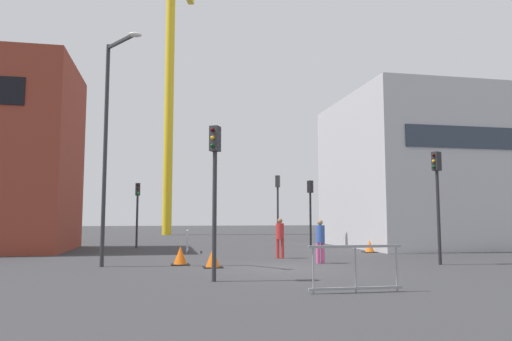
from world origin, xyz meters
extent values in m
plane|color=#333335|center=(0.00, 0.00, 0.00)|extent=(160.00, 160.00, 0.00)
cube|color=black|center=(-10.88, 7.10, 7.44)|extent=(1.10, 0.06, 1.30)
cube|color=#B7B7BC|center=(13.19, 10.24, 4.39)|extent=(13.64, 9.98, 8.77)
cube|color=#2D3847|center=(13.19, 5.21, 5.69)|extent=(11.46, 0.08, 1.10)
cylinder|color=yellow|center=(-3.60, 31.50, 13.66)|extent=(0.90, 0.90, 27.31)
cylinder|color=#2D2D30|center=(-6.11, 1.72, 3.98)|extent=(0.14, 0.14, 7.96)
cube|color=#2D2D30|center=(-5.60, 0.97, 7.86)|extent=(1.11, 1.57, 0.10)
ellipsoid|color=silver|center=(-5.09, 0.21, 7.84)|extent=(0.44, 0.24, 0.16)
cylinder|color=black|center=(4.29, 10.53, 1.56)|extent=(0.12, 0.12, 3.12)
cube|color=black|center=(4.29, 10.53, 3.47)|extent=(0.34, 0.36, 0.70)
sphere|color=red|center=(4.21, 10.68, 3.69)|extent=(0.11, 0.11, 0.11)
sphere|color=#3C2905|center=(4.21, 10.68, 3.47)|extent=(0.11, 0.11, 0.11)
sphere|color=#07330F|center=(4.21, 10.68, 3.25)|extent=(0.11, 0.11, 0.11)
cylinder|color=#2D2D30|center=(-5.45, 11.77, 1.46)|extent=(0.12, 0.12, 2.93)
cube|color=#2D2D30|center=(-5.45, 11.77, 3.28)|extent=(0.28, 0.32, 0.70)
sphere|color=#390605|center=(-5.42, 11.60, 3.50)|extent=(0.11, 0.11, 0.11)
sphere|color=#3C2905|center=(-5.42, 11.60, 3.28)|extent=(0.11, 0.11, 0.11)
sphere|color=green|center=(-5.42, 11.60, 3.06)|extent=(0.11, 0.11, 0.11)
cylinder|color=#2D2D30|center=(2.64, 11.67, 1.74)|extent=(0.12, 0.12, 3.48)
cube|color=#2D2D30|center=(2.64, 11.67, 3.83)|extent=(0.34, 0.36, 0.70)
sphere|color=#390605|center=(2.71, 11.83, 4.05)|extent=(0.11, 0.11, 0.11)
sphere|color=#3C2905|center=(2.71, 11.83, 3.83)|extent=(0.11, 0.11, 0.11)
sphere|color=green|center=(2.71, 11.83, 3.61)|extent=(0.11, 0.11, 0.11)
cylinder|color=#232326|center=(5.87, 0.12, 1.72)|extent=(0.12, 0.12, 3.43)
cube|color=#232326|center=(5.87, 0.12, 3.78)|extent=(0.35, 0.33, 0.70)
sphere|color=#390605|center=(5.70, 0.05, 4.00)|extent=(0.11, 0.11, 0.11)
sphere|color=#F2A514|center=(5.70, 0.05, 3.78)|extent=(0.11, 0.11, 0.11)
sphere|color=#07330F|center=(5.70, 0.05, 3.56)|extent=(0.11, 0.11, 0.11)
cylinder|color=#2D2D30|center=(-2.69, -2.80, 1.76)|extent=(0.12, 0.12, 3.53)
cube|color=#2D2D30|center=(-2.69, -2.80, 3.88)|extent=(0.35, 0.36, 0.70)
sphere|color=#390605|center=(-2.78, -2.95, 4.10)|extent=(0.11, 0.11, 0.11)
sphere|color=#F2A514|center=(-2.78, -2.95, 3.88)|extent=(0.11, 0.11, 0.11)
sphere|color=#07330F|center=(-2.78, -2.95, 3.66)|extent=(0.11, 0.11, 0.11)
cylinder|color=#D14C8C|center=(1.66, 1.42, 0.39)|extent=(0.14, 0.14, 0.77)
cylinder|color=#D14C8C|center=(1.86, 1.44, 0.39)|extent=(0.14, 0.14, 0.77)
cylinder|color=#33519E|center=(1.76, 1.43, 1.09)|extent=(0.34, 0.34, 0.64)
sphere|color=#8C6647|center=(1.76, 1.43, 1.52)|extent=(0.21, 0.21, 0.21)
cylinder|color=red|center=(0.71, 3.88, 0.40)|extent=(0.14, 0.14, 0.80)
cylinder|color=red|center=(0.90, 3.82, 0.40)|extent=(0.14, 0.14, 0.80)
cylinder|color=red|center=(0.81, 3.85, 1.13)|extent=(0.34, 0.34, 0.66)
sphere|color=#8C6647|center=(0.81, 3.85, 1.57)|extent=(0.22, 0.22, 0.22)
cube|color=gray|center=(0.30, -5.33, 1.05)|extent=(2.25, 0.10, 0.06)
cube|color=gray|center=(0.30, -5.33, 0.10)|extent=(2.25, 0.10, 0.06)
cylinder|color=gray|center=(-0.71, -5.32, 0.53)|extent=(0.04, 0.04, 1.05)
cylinder|color=gray|center=(0.30, -5.33, 0.53)|extent=(0.04, 0.04, 1.05)
cylinder|color=gray|center=(1.31, -5.35, 0.53)|extent=(0.04, 0.04, 1.05)
cube|color=#B2B5BA|center=(-2.84, 8.05, 1.05)|extent=(0.22, 1.95, 0.06)
cube|color=#B2B5BA|center=(-2.84, 8.05, 0.10)|extent=(0.22, 1.95, 0.06)
cylinder|color=#B2B5BA|center=(-2.91, 7.18, 0.53)|extent=(0.04, 0.04, 1.05)
cylinder|color=#B2B5BA|center=(-2.84, 8.05, 0.53)|extent=(0.04, 0.04, 1.05)
cylinder|color=#B2B5BA|center=(-2.76, 8.93, 0.53)|extent=(0.04, 0.04, 1.05)
cube|color=black|center=(5.94, 6.27, 0.01)|extent=(0.60, 0.60, 0.03)
cone|color=orange|center=(5.94, 6.27, 0.31)|extent=(0.47, 0.47, 0.61)
cube|color=black|center=(-2.35, 0.74, 0.01)|extent=(0.66, 0.66, 0.03)
cone|color=#E55B0F|center=(-2.35, 0.74, 0.33)|extent=(0.51, 0.51, 0.67)
cube|color=black|center=(-3.41, 1.91, 0.01)|extent=(0.66, 0.66, 0.03)
cone|color=#E55B0F|center=(-3.41, 1.91, 0.33)|extent=(0.51, 0.51, 0.67)
camera|label=1|loc=(-4.09, -15.77, 1.73)|focal=33.40mm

